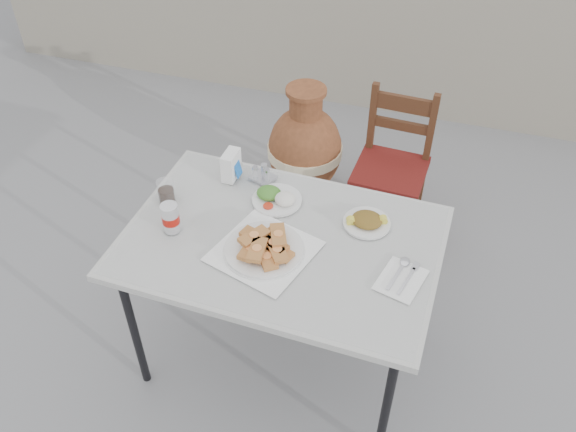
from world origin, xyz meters
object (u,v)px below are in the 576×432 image
(salad_chopped_plate, at_px, (367,221))
(cola_glass, at_px, (166,193))
(salad_rice_plate, at_px, (276,197))
(terracotta_urn, at_px, (305,150))
(soda_can, at_px, (171,218))
(napkin_holder, at_px, (231,165))
(chair, at_px, (392,166))
(cafe_table, at_px, (281,248))
(pide_plate, at_px, (264,245))
(condiment_caddy, at_px, (262,175))

(salad_chopped_plate, relative_size, cola_glass, 1.86)
(salad_chopped_plate, bearing_deg, salad_rice_plate, 176.05)
(salad_chopped_plate, height_order, terracotta_urn, salad_chopped_plate)
(salad_rice_plate, distance_m, soda_can, 0.45)
(napkin_holder, height_order, chair, napkin_holder)
(cafe_table, height_order, pide_plate, pide_plate)
(salad_rice_plate, relative_size, condiment_caddy, 1.73)
(salad_rice_plate, relative_size, napkin_holder, 1.64)
(cola_glass, xyz_separation_m, terracotta_urn, (0.30, 1.06, -0.45))
(cafe_table, distance_m, cola_glass, 0.54)
(chair, relative_size, terracotta_urn, 1.11)
(pide_plate, height_order, salad_chopped_plate, pide_plate)
(salad_rice_plate, height_order, cola_glass, cola_glass)
(condiment_caddy, bearing_deg, chair, 55.03)
(salad_chopped_plate, height_order, napkin_holder, napkin_holder)
(cafe_table, bearing_deg, napkin_holder, 136.82)
(chair, bearing_deg, soda_can, -120.17)
(cola_glass, relative_size, napkin_holder, 0.81)
(napkin_holder, bearing_deg, soda_can, -103.27)
(pide_plate, distance_m, soda_can, 0.39)
(salad_chopped_plate, xyz_separation_m, terracotta_urn, (-0.53, 0.95, -0.42))
(cafe_table, relative_size, cola_glass, 12.12)
(salad_chopped_plate, xyz_separation_m, cola_glass, (-0.83, -0.11, 0.03))
(cola_glass, height_order, chair, cola_glass)
(cafe_table, xyz_separation_m, chair, (0.29, 1.03, -0.27))
(soda_can, distance_m, napkin_holder, 0.40)
(pide_plate, distance_m, salad_rice_plate, 0.30)
(cafe_table, bearing_deg, soda_can, -169.68)
(pide_plate, distance_m, condiment_caddy, 0.45)
(napkin_holder, bearing_deg, chair, 51.03)
(chair, bearing_deg, cafe_table, -102.81)
(napkin_holder, distance_m, condiment_caddy, 0.14)
(cafe_table, bearing_deg, chair, 74.14)
(salad_chopped_plate, relative_size, soda_can, 1.54)
(cafe_table, relative_size, soda_can, 10.04)
(pide_plate, bearing_deg, napkin_holder, 126.06)
(salad_chopped_plate, distance_m, cola_glass, 0.84)
(cola_glass, distance_m, terracotta_urn, 1.19)
(cafe_table, height_order, condiment_caddy, condiment_caddy)
(cola_glass, bearing_deg, napkin_holder, 49.73)
(chair, bearing_deg, cola_glass, -127.60)
(cafe_table, bearing_deg, pide_plate, -116.02)
(soda_can, xyz_separation_m, chair, (0.73, 1.11, -0.39))
(soda_can, relative_size, napkin_holder, 0.97)
(condiment_caddy, bearing_deg, salad_rice_plate, -49.37)
(condiment_caddy, height_order, chair, chair)
(pide_plate, distance_m, cola_glass, 0.51)
(cafe_table, relative_size, napkin_holder, 9.79)
(cafe_table, bearing_deg, condiment_caddy, 120.20)
(cola_glass, bearing_deg, pide_plate, -18.09)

